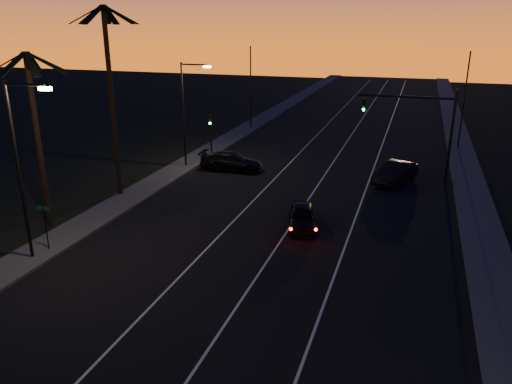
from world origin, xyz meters
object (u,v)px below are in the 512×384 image
(signal_mast, at_px, (419,118))
(right_car, at_px, (395,173))
(cross_car, at_px, (231,161))
(lead_car, at_px, (302,217))

(signal_mast, bearing_deg, right_car, -136.95)
(signal_mast, distance_m, cross_car, 14.82)
(signal_mast, height_order, right_car, signal_mast)
(signal_mast, height_order, lead_car, signal_mast)
(lead_car, bearing_deg, cross_car, 129.59)
(signal_mast, relative_size, right_car, 1.40)
(lead_car, xyz_separation_m, right_car, (4.68, 10.50, 0.11))
(cross_car, bearing_deg, signal_mast, 7.14)
(lead_car, distance_m, cross_car, 12.86)
(signal_mast, height_order, cross_car, signal_mast)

